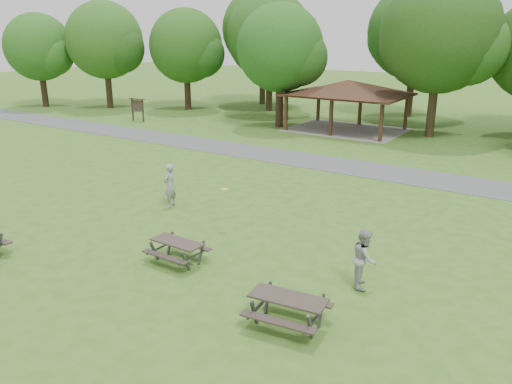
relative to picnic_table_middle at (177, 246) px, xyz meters
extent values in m
plane|color=#38641C|center=(-0.76, 0.26, -0.56)|extent=(160.00, 160.00, 0.00)
cube|color=#4B4B4D|center=(-0.76, 14.26, -0.55)|extent=(120.00, 3.20, 0.02)
cube|color=#3E2616|center=(-8.46, 21.56, 0.74)|extent=(0.22, 0.22, 2.60)
cube|color=#391F14|center=(-8.46, 26.96, 0.74)|extent=(0.22, 0.22, 2.60)
cube|color=#321D12|center=(-4.76, 21.56, 0.74)|extent=(0.22, 0.22, 2.60)
cube|color=#3D2616|center=(-4.76, 26.96, 0.74)|extent=(0.22, 0.22, 2.60)
cube|color=#341E12|center=(-1.06, 21.56, 0.74)|extent=(0.22, 0.22, 2.60)
cube|color=#3E2216|center=(-1.06, 26.96, 0.74)|extent=(0.22, 0.22, 2.60)
cube|color=#351D15|center=(-4.76, 24.26, 2.12)|extent=(8.60, 6.60, 0.16)
pyramid|color=#372016|center=(-4.76, 24.26, 2.70)|extent=(7.01, 7.01, 1.00)
cube|color=gray|center=(-4.76, 24.26, -0.55)|extent=(8.40, 6.40, 0.03)
cube|color=#331E12|center=(-21.36, 18.26, 0.34)|extent=(0.10, 0.10, 1.80)
cube|color=#362213|center=(-20.16, 18.26, 0.34)|extent=(0.10, 0.10, 1.80)
cube|color=#2C2520|center=(-20.76, 18.26, 0.74)|extent=(1.40, 0.06, 0.90)
cube|color=black|center=(-20.76, 18.26, 1.29)|extent=(1.60, 0.30, 0.06)
cylinder|color=black|center=(-28.76, 22.26, 1.27)|extent=(0.60, 0.60, 3.67)
sphere|color=#214E16|center=(-28.76, 22.26, 5.81)|extent=(7.20, 7.20, 7.20)
sphere|color=#183F12|center=(-27.14, 22.56, 5.09)|extent=(4.68, 4.68, 4.68)
sphere|color=#133F12|center=(-30.20, 22.06, 5.27)|extent=(4.32, 4.32, 4.32)
cylinder|color=black|center=(-21.76, 25.76, 1.10)|extent=(0.60, 0.60, 3.32)
sphere|color=#1D4915|center=(-21.76, 25.76, 5.31)|extent=(6.80, 6.80, 6.80)
sphere|color=#174614|center=(-20.23, 26.06, 4.63)|extent=(4.42, 4.42, 4.42)
sphere|color=#1B4413|center=(-23.12, 25.56, 4.80)|extent=(4.08, 4.08, 4.08)
cylinder|color=black|center=(-14.76, 29.26, 1.36)|extent=(0.60, 0.60, 3.85)
sphere|color=#1A4614|center=(-14.76, 29.26, 6.21)|extent=(7.80, 7.80, 7.80)
sphere|color=#1A4B15|center=(-13.01, 29.56, 5.43)|extent=(5.07, 5.07, 5.07)
sphere|color=#123E11|center=(-16.32, 29.06, 5.63)|extent=(4.68, 4.68, 4.68)
cylinder|color=black|center=(-9.76, 22.76, 1.19)|extent=(0.60, 0.60, 3.50)
sphere|color=#184C15|center=(-9.76, 22.76, 5.41)|extent=(6.60, 6.60, 6.60)
sphere|color=#194413|center=(-8.28, 23.06, 4.75)|extent=(4.29, 4.29, 4.29)
sphere|color=#1A4313|center=(-11.08, 22.56, 4.92)|extent=(3.96, 3.96, 3.96)
cylinder|color=#302215|center=(1.24, 25.26, 1.45)|extent=(0.60, 0.60, 4.02)
sphere|color=#1A3F12|center=(1.24, 25.26, 6.46)|extent=(8.00, 8.00, 8.00)
sphere|color=#1F4D16|center=(3.04, 25.56, 5.66)|extent=(5.20, 5.20, 5.20)
sphere|color=#1B4012|center=(-0.36, 25.06, 5.86)|extent=(4.80, 4.80, 4.80)
cylinder|color=#302315|center=(-17.76, 32.76, 1.62)|extent=(0.60, 0.60, 4.38)
sphere|color=#1D4814|center=(-17.76, 32.76, 6.81)|extent=(8.00, 8.00, 8.00)
sphere|color=#1C4012|center=(-15.96, 33.06, 6.01)|extent=(5.20, 5.20, 5.20)
sphere|color=#1B4915|center=(-19.36, 32.56, 6.21)|extent=(4.80, 4.80, 4.80)
cylinder|color=#331F16|center=(-2.76, 33.26, 1.50)|extent=(0.60, 0.60, 4.13)
sphere|color=#184714|center=(-2.76, 33.26, 6.57)|extent=(8.00, 8.00, 8.00)
sphere|color=#134012|center=(-0.96, 33.56, 5.77)|extent=(5.20, 5.20, 5.20)
sphere|color=#154C16|center=(-4.36, 33.06, 5.97)|extent=(4.80, 4.80, 4.80)
cylinder|color=black|center=(-34.76, 19.26, 1.10)|extent=(0.60, 0.60, 3.32)
sphere|color=#1D4F16|center=(-34.76, 19.26, 5.16)|extent=(6.40, 6.40, 6.40)
sphere|color=#1E4F16|center=(-33.32, 19.56, 4.52)|extent=(4.16, 4.16, 4.16)
sphere|color=#184C15|center=(-36.04, 19.06, 4.68)|extent=(3.84, 3.84, 3.84)
cube|color=#322824|center=(0.00, 0.00, 0.15)|extent=(1.77, 0.71, 0.05)
cube|color=#2A231F|center=(0.00, -0.58, -0.14)|extent=(1.77, 0.26, 0.04)
cube|color=#302723|center=(0.00, 0.58, -0.14)|extent=(1.77, 0.26, 0.04)
cube|color=#414144|center=(-0.68, -0.37, -0.21)|extent=(0.06, 0.37, 0.77)
cube|color=#454547|center=(-0.68, 0.37, -0.21)|extent=(0.06, 0.37, 0.77)
cube|color=#424245|center=(-0.68, 0.00, -0.18)|extent=(0.06, 1.44, 0.05)
cube|color=#3F3F42|center=(0.68, -0.37, -0.21)|extent=(0.06, 0.37, 0.77)
cube|color=#434345|center=(0.68, 0.37, -0.21)|extent=(0.06, 0.37, 0.77)
cube|color=#444447|center=(0.68, 0.00, -0.18)|extent=(0.06, 1.44, 0.05)
cube|color=#2F2822|center=(4.82, -1.22, 0.23)|extent=(2.03, 1.01, 0.05)
cube|color=#2D2520|center=(4.90, -1.86, -0.09)|extent=(1.97, 0.52, 0.04)
cube|color=#322B24|center=(4.74, -0.58, -0.09)|extent=(1.97, 0.52, 0.04)
cube|color=#3A3A3C|center=(4.12, -1.72, -0.17)|extent=(0.11, 0.41, 0.85)
cube|color=#3B3B3D|center=(4.02, -0.91, -0.17)|extent=(0.11, 0.41, 0.85)
cube|color=#3C3C3E|center=(4.07, -1.31, -0.14)|extent=(0.26, 1.58, 0.05)
cube|color=#464649|center=(5.61, -1.53, -0.17)|extent=(0.11, 0.41, 0.85)
cube|color=#3C3C3E|center=(5.51, -0.72, -0.17)|extent=(0.11, 0.41, 0.85)
cube|color=#424244|center=(5.56, -1.13, -0.14)|extent=(0.26, 1.58, 0.05)
cylinder|color=yellow|center=(-0.42, 3.16, 1.02)|extent=(0.32, 0.32, 0.02)
imported|color=gray|center=(-3.93, 3.93, 0.38)|extent=(0.54, 0.74, 1.89)
imported|color=#9C9D9F|center=(5.62, 1.82, 0.33)|extent=(0.94, 1.05, 1.78)
camera|label=1|loc=(10.25, -10.93, 6.61)|focal=35.00mm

